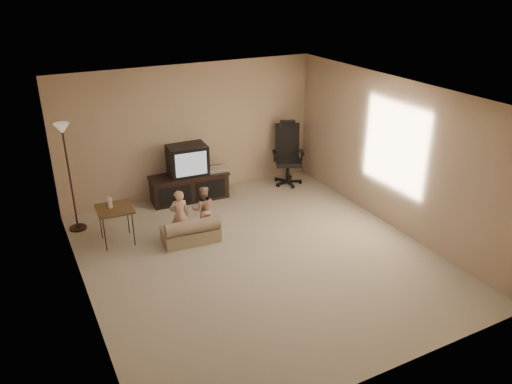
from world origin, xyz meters
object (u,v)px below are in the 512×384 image
toddler_left (179,215)px  toddler_right (203,209)px  side_table (114,209)px  office_chair (287,162)px  child_sofa (191,232)px  floor_lamp (66,154)px  tv_stand (189,177)px

toddler_left → toddler_right: size_ratio=1.08×
toddler_left → side_table: bearing=-18.4°
office_chair → child_sofa: (-2.63, -1.42, -0.28)m
side_table → toddler_right: 1.42m
toddler_left → floor_lamp: bearing=-34.8°
child_sofa → toddler_left: bearing=132.7°
floor_lamp → toddler_left: 2.05m
tv_stand → office_chair: bearing=-0.4°
child_sofa → toddler_right: bearing=43.2°
floor_lamp → office_chair: bearing=1.6°
child_sofa → toddler_left: 0.32m
side_table → toddler_right: bearing=-11.4°
toddler_left → tv_stand: bearing=-112.0°
floor_lamp → toddler_left: size_ratio=2.14×
toddler_right → office_chair: bearing=-138.5°
tv_stand → toddler_left: 1.57m
side_table → office_chair: bearing=13.5°
child_sofa → side_table: bearing=157.6°
child_sofa → toddler_right: 0.47m
office_chair → side_table: size_ratio=1.54×
office_chair → toddler_right: 2.58m
toddler_right → tv_stand: bearing=-85.4°
office_chair → floor_lamp: bearing=-153.9°
side_table → toddler_right: side_table is taller
child_sofa → floor_lamp: bearing=144.7°
office_chair → floor_lamp: floor_lamp is taller
tv_stand → toddler_right: size_ratio=1.90×
side_table → toddler_left: 1.02m
tv_stand → toddler_left: (-0.68, -1.42, -0.01)m
tv_stand → child_sofa: tv_stand is taller
tv_stand → side_table: 1.93m
tv_stand → floor_lamp: bearing=-168.7°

